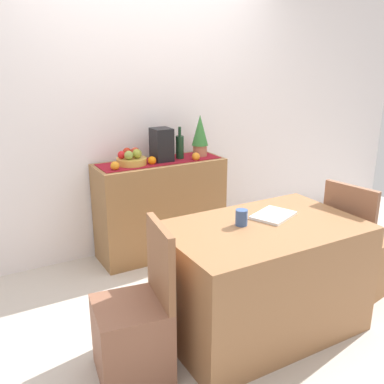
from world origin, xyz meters
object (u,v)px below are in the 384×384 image
(fruit_bowl, at_px, (132,161))
(chair_by_corner, at_px, (355,261))
(open_book, at_px, (273,215))
(wine_bottle, at_px, (180,147))
(chair_near_window, at_px, (135,332))
(sideboard_console, at_px, (161,208))
(coffee_cup, at_px, (241,217))
(coffee_maker, at_px, (162,145))
(dining_table, at_px, (261,278))
(potted_plant, at_px, (200,135))

(fruit_bowl, relative_size, chair_by_corner, 0.28)
(open_book, bearing_deg, fruit_bowl, 87.85)
(wine_bottle, height_order, chair_near_window, wine_bottle)
(sideboard_console, distance_m, open_book, 1.34)
(sideboard_console, xyz_separation_m, coffee_cup, (-0.06, -1.31, 0.36))
(coffee_cup, relative_size, chair_by_corner, 0.11)
(sideboard_console, height_order, chair_by_corner, chair_by_corner)
(open_book, distance_m, coffee_cup, 0.28)
(open_book, relative_size, chair_by_corner, 0.31)
(chair_near_window, bearing_deg, wine_bottle, 53.30)
(open_book, xyz_separation_m, chair_near_window, (-1.05, -0.09, -0.48))
(open_book, xyz_separation_m, chair_by_corner, (0.75, -0.09, -0.48))
(wine_bottle, bearing_deg, coffee_maker, 180.00)
(open_book, bearing_deg, dining_table, -171.24)
(chair_near_window, bearing_deg, coffee_maker, 58.35)
(coffee_maker, bearing_deg, fruit_bowl, 180.00)
(coffee_maker, xyz_separation_m, open_book, (0.19, -1.29, -0.26))
(wine_bottle, relative_size, dining_table, 0.23)
(fruit_bowl, relative_size, coffee_cup, 2.51)
(fruit_bowl, distance_m, chair_by_corner, 1.95)
(sideboard_console, relative_size, dining_table, 0.91)
(fruit_bowl, xyz_separation_m, open_book, (0.48, -1.29, -0.15))
(coffee_cup, bearing_deg, open_book, 3.71)
(fruit_bowl, bearing_deg, potted_plant, 0.00)
(dining_table, bearing_deg, fruit_bowl, 103.39)
(chair_near_window, bearing_deg, coffee_cup, 5.56)
(fruit_bowl, height_order, coffee_cup, fruit_bowl)
(sideboard_console, height_order, coffee_cup, sideboard_console)
(coffee_cup, xyz_separation_m, chair_near_window, (-0.77, -0.08, -0.53))
(potted_plant, height_order, open_book, potted_plant)
(sideboard_console, bearing_deg, dining_table, -87.27)
(coffee_maker, height_order, open_book, coffee_maker)
(fruit_bowl, bearing_deg, coffee_cup, -81.10)
(dining_table, height_order, open_book, open_book)
(coffee_maker, xyz_separation_m, chair_by_corner, (0.94, -1.38, -0.75))
(wine_bottle, height_order, open_book, wine_bottle)
(coffee_cup, bearing_deg, potted_plant, 70.37)
(wine_bottle, height_order, potted_plant, potted_plant)
(sideboard_console, distance_m, coffee_cup, 1.36)
(coffee_maker, distance_m, potted_plant, 0.39)
(wine_bottle, relative_size, chair_near_window, 0.32)
(fruit_bowl, height_order, wine_bottle, wine_bottle)
(dining_table, xyz_separation_m, chair_near_window, (-0.90, -0.00, -0.10))
(fruit_bowl, bearing_deg, coffee_maker, 0.00)
(potted_plant, distance_m, dining_table, 1.58)
(fruit_bowl, distance_m, coffee_cup, 1.33)
(coffee_maker, bearing_deg, open_book, -81.47)
(wine_bottle, bearing_deg, coffee_cup, -101.15)
(fruit_bowl, xyz_separation_m, coffee_maker, (0.28, 0.00, 0.11))
(fruit_bowl, relative_size, open_book, 0.91)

